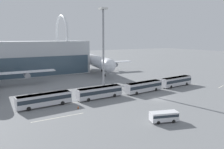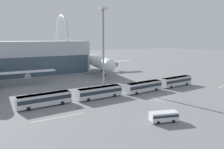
# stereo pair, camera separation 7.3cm
# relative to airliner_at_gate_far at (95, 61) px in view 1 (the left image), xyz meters

# --- Properties ---
(ground_plane) EXTENTS (440.00, 440.00, 0.00)m
(ground_plane) POSITION_rel_airliner_at_gate_far_xyz_m (-5.90, -52.03, -5.57)
(ground_plane) COLOR slate
(airliner_at_gate_far) EXTENTS (38.87, 42.47, 14.08)m
(airliner_at_gate_far) POSITION_rel_airliner_at_gate_far_xyz_m (0.00, 0.00, 0.00)
(airliner_at_gate_far) COLOR silver
(airliner_at_gate_far) RESTS_ON ground_plane
(shuttle_bus_0) EXTENTS (13.58, 3.46, 3.23)m
(shuttle_bus_0) POSITION_rel_airliner_at_gate_far_xyz_m (-35.26, -42.58, -3.67)
(shuttle_bus_0) COLOR silver
(shuttle_bus_0) RESTS_ON ground_plane
(shuttle_bus_1) EXTENTS (13.51, 3.03, 3.23)m
(shuttle_bus_1) POSITION_rel_airliner_at_gate_far_xyz_m (-19.98, -42.95, -3.67)
(shuttle_bus_1) COLOR silver
(shuttle_bus_1) RESTS_ON ground_plane
(shuttle_bus_2) EXTENTS (13.62, 3.73, 3.23)m
(shuttle_bus_2) POSITION_rel_airliner_at_gate_far_xyz_m (-4.71, -43.69, -3.67)
(shuttle_bus_2) COLOR silver
(shuttle_bus_2) RESTS_ON ground_plane
(shuttle_bus_3) EXTENTS (13.61, 3.67, 3.23)m
(shuttle_bus_3) POSITION_rel_airliner_at_gate_far_xyz_m (10.57, -42.84, -3.67)
(shuttle_bus_3) COLOR silver
(shuttle_bus_3) RESTS_ON ground_plane
(service_van_foreground) EXTENTS (6.11, 3.77, 2.11)m
(service_van_foreground) POSITION_rel_airliner_at_gate_far_xyz_m (-16.78, -65.19, -4.31)
(service_van_foreground) COLOR silver
(service_van_foreground) RESTS_ON ground_plane
(floodlight_mast) EXTENTS (2.49, 2.49, 27.06)m
(floodlight_mast) POSITION_rel_airliner_at_gate_far_xyz_m (-10.92, -28.49, 10.72)
(floodlight_mast) COLOR gray
(floodlight_mast) RESTS_ON ground_plane
(lane_stripe_0) EXTENTS (5.87, 2.12, 0.01)m
(lane_stripe_0) POSITION_rel_airliner_at_gate_far_xyz_m (23.52, -51.48, -5.57)
(lane_stripe_0) COLOR silver
(lane_stripe_0) RESTS_ON ground_plane
(lane_stripe_1) EXTENTS (11.49, 0.41, 0.01)m
(lane_stripe_1) POSITION_rel_airliner_at_gate_far_xyz_m (-34.60, -51.84, -5.57)
(lane_stripe_1) COLOR silver
(lane_stripe_1) RESTS_ON ground_plane
(lane_stripe_3) EXTENTS (10.04, 0.84, 0.01)m
(lane_stripe_3) POSITION_rel_airliner_at_gate_far_xyz_m (-31.10, -43.08, -5.57)
(lane_stripe_3) COLOR silver
(lane_stripe_3) RESTS_ON ground_plane
(lane_stripe_4) EXTENTS (6.42, 1.98, 0.01)m
(lane_stripe_4) POSITION_rel_airliner_at_gate_far_xyz_m (17.08, -43.63, -5.57)
(lane_stripe_4) COLOR silver
(lane_stripe_4) RESTS_ON ground_plane
(traffic_cone_0) EXTENTS (0.44, 0.44, 0.76)m
(traffic_cone_0) POSITION_rel_airliner_at_gate_far_xyz_m (-28.70, -48.40, -5.20)
(traffic_cone_0) COLOR black
(traffic_cone_0) RESTS_ON ground_plane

